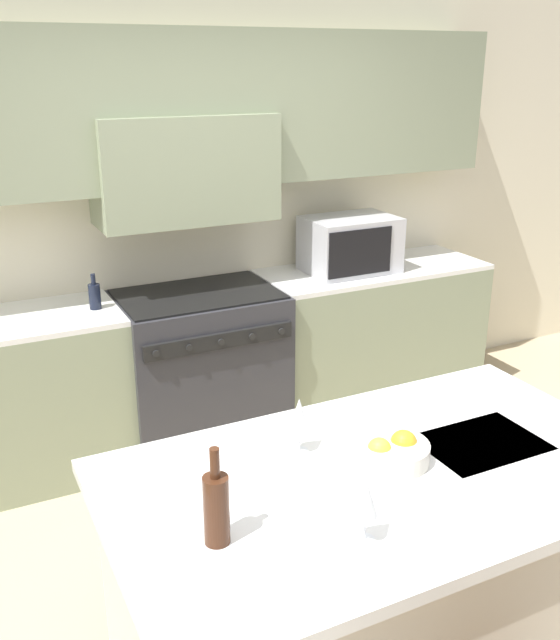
# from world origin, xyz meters

# --- Properties ---
(ground_plane) EXTENTS (10.00, 10.00, 0.00)m
(ground_plane) POSITION_xyz_m (0.00, 0.00, 0.00)
(ground_plane) COLOR tan
(back_cabinetry) EXTENTS (10.00, 0.46, 2.70)m
(back_cabinetry) POSITION_xyz_m (0.00, 1.93, 1.61)
(back_cabinetry) COLOR beige
(back_cabinetry) RESTS_ON ground_plane
(back_counter) EXTENTS (4.00, 0.62, 0.94)m
(back_counter) POSITION_xyz_m (0.00, 1.68, 0.47)
(back_counter) COLOR gray
(back_counter) RESTS_ON ground_plane
(range_stove) EXTENTS (0.95, 0.70, 0.95)m
(range_stove) POSITION_xyz_m (0.00, 1.66, 0.47)
(range_stove) COLOR #2D2D33
(range_stove) RESTS_ON ground_plane
(microwave) EXTENTS (0.57, 0.41, 0.35)m
(microwave) POSITION_xyz_m (1.05, 1.68, 1.12)
(microwave) COLOR #B7B7BC
(microwave) RESTS_ON back_counter
(kitchen_island) EXTENTS (1.89, 1.08, 0.92)m
(kitchen_island) POSITION_xyz_m (-0.08, -0.39, 0.46)
(kitchen_island) COLOR beige
(kitchen_island) RESTS_ON ground_plane
(wine_bottle) EXTENTS (0.08, 0.08, 0.31)m
(wine_bottle) POSITION_xyz_m (-0.73, -0.49, 1.04)
(wine_bottle) COLOR #422314
(wine_bottle) RESTS_ON kitchen_island
(wine_glass_near) EXTENTS (0.07, 0.07, 0.21)m
(wine_glass_near) POSITION_xyz_m (-0.34, -0.68, 1.06)
(wine_glass_near) COLOR white
(wine_glass_near) RESTS_ON kitchen_island
(wine_glass_far) EXTENTS (0.07, 0.07, 0.21)m
(wine_glass_far) POSITION_xyz_m (-0.28, -0.15, 1.06)
(wine_glass_far) COLOR white
(wine_glass_far) RESTS_ON kitchen_island
(fruit_bowl) EXTENTS (0.27, 0.27, 0.10)m
(fruit_bowl) POSITION_xyz_m (-0.02, -0.35, 0.96)
(fruit_bowl) COLOR silver
(fruit_bowl) RESTS_ON kitchen_island
(oil_bottle_on_counter) EXTENTS (0.06, 0.06, 0.20)m
(oil_bottle_on_counter) POSITION_xyz_m (-0.60, 1.66, 1.02)
(oil_bottle_on_counter) COLOR black
(oil_bottle_on_counter) RESTS_ON back_counter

